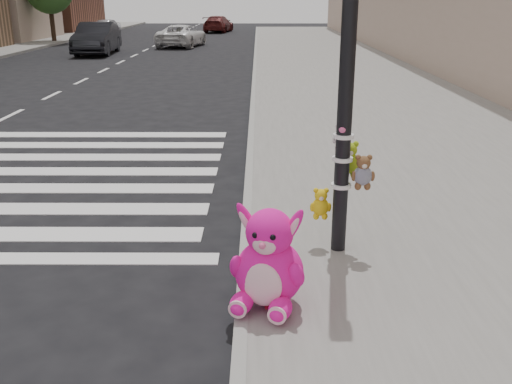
# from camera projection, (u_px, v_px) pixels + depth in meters

# --- Properties ---
(ground) EXTENTS (120.00, 120.00, 0.00)m
(ground) POSITION_uv_depth(u_px,v_px,m) (56.00, 353.00, 4.78)
(ground) COLOR black
(ground) RESTS_ON ground
(sidewalk_near) EXTENTS (7.00, 80.00, 0.14)m
(sidewalk_near) POSITION_uv_depth(u_px,v_px,m) (391.00, 113.00, 14.19)
(sidewalk_near) COLOR slate
(sidewalk_near) RESTS_ON ground
(curb_edge) EXTENTS (0.12, 80.00, 0.15)m
(curb_edge) POSITION_uv_depth(u_px,v_px,m) (252.00, 113.00, 14.21)
(curb_edge) COLOR gray
(curb_edge) RESTS_ON ground
(signal_pole) EXTENTS (0.68, 0.50, 4.00)m
(signal_pole) POSITION_uv_depth(u_px,v_px,m) (347.00, 102.00, 5.91)
(signal_pole) COLOR black
(signal_pole) RESTS_ON sidewalk_near
(pink_bunny) EXTENTS (0.77, 0.85, 0.98)m
(pink_bunny) POSITION_uv_depth(u_px,v_px,m) (268.00, 265.00, 5.14)
(pink_bunny) COLOR #FF15A2
(pink_bunny) RESTS_ON sidewalk_near
(red_teddy) EXTENTS (0.16, 0.13, 0.21)m
(red_teddy) POSITION_uv_depth(u_px,v_px,m) (269.00, 298.00, 5.17)
(red_teddy) COLOR red
(red_teddy) RESTS_ON sidewalk_near
(car_dark_far) EXTENTS (1.93, 4.86, 1.57)m
(car_dark_far) POSITION_uv_depth(u_px,v_px,m) (97.00, 38.00, 28.87)
(car_dark_far) COLOR black
(car_dark_far) RESTS_ON ground
(car_white_near) EXTENTS (2.74, 4.75, 1.25)m
(car_white_near) POSITION_uv_depth(u_px,v_px,m) (182.00, 36.00, 33.17)
(car_white_near) COLOR silver
(car_white_near) RESTS_ON ground
(car_maroon_near) EXTENTS (2.46, 4.67, 1.29)m
(car_maroon_near) POSITION_uv_depth(u_px,v_px,m) (218.00, 24.00, 46.37)
(car_maroon_near) COLOR #521717
(car_maroon_near) RESTS_ON ground
(car_silver_deep) EXTENTS (1.95, 3.78, 1.23)m
(car_silver_deep) POSITION_uv_depth(u_px,v_px,m) (105.00, 27.00, 42.61)
(car_silver_deep) COLOR silver
(car_silver_deep) RESTS_ON ground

